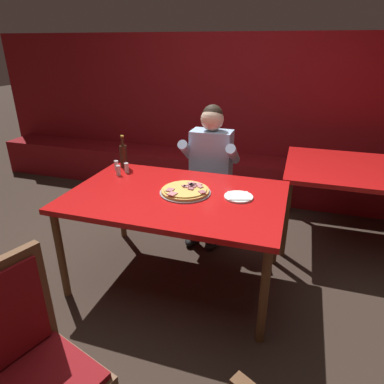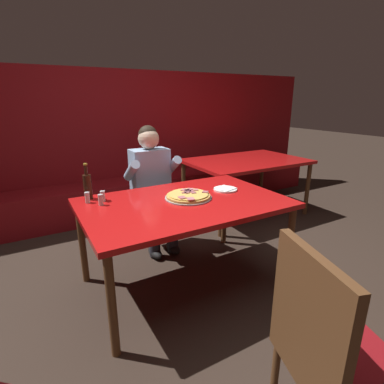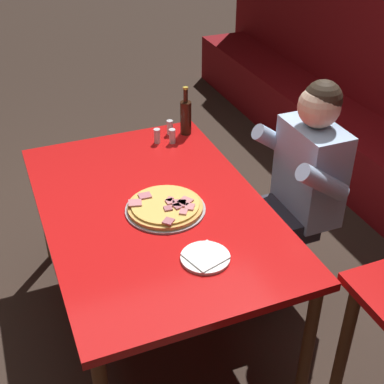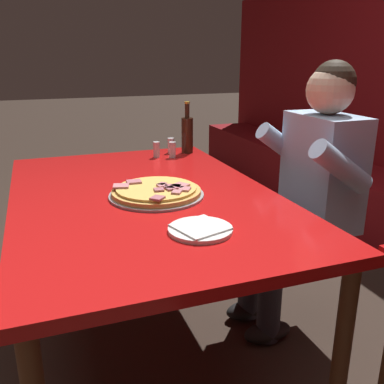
# 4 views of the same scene
# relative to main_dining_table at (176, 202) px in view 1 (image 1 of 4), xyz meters

# --- Properties ---
(ground_plane) EXTENTS (24.00, 24.00, 0.00)m
(ground_plane) POSITION_rel_main_dining_table_xyz_m (0.00, 0.00, -0.69)
(ground_plane) COLOR #33261E
(booth_wall_panel) EXTENTS (6.80, 0.16, 1.90)m
(booth_wall_panel) POSITION_rel_main_dining_table_xyz_m (0.00, 2.18, 0.26)
(booth_wall_panel) COLOR maroon
(booth_wall_panel) RESTS_ON ground_plane
(booth_bench) EXTENTS (6.46, 0.48, 0.46)m
(booth_bench) POSITION_rel_main_dining_table_xyz_m (0.00, 1.86, -0.46)
(booth_bench) COLOR maroon
(booth_bench) RESTS_ON ground_plane
(main_dining_table) EXTENTS (1.59, 1.04, 0.75)m
(main_dining_table) POSITION_rel_main_dining_table_xyz_m (0.00, 0.00, 0.00)
(main_dining_table) COLOR brown
(main_dining_table) RESTS_ON ground_plane
(pizza) EXTENTS (0.38, 0.38, 0.05)m
(pizza) POSITION_rel_main_dining_table_xyz_m (0.06, 0.04, 0.08)
(pizza) COLOR #9E9EA3
(pizza) RESTS_ON main_dining_table
(plate_white_paper) EXTENTS (0.21, 0.21, 0.02)m
(plate_white_paper) POSITION_rel_main_dining_table_xyz_m (0.46, 0.08, 0.07)
(plate_white_paper) COLOR white
(plate_white_paper) RESTS_ON main_dining_table
(beer_bottle) EXTENTS (0.07, 0.07, 0.29)m
(beer_bottle) POSITION_rel_main_dining_table_xyz_m (-0.65, 0.42, 0.18)
(beer_bottle) COLOR black
(beer_bottle) RESTS_ON main_dining_table
(shaker_oregano) EXTENTS (0.04, 0.04, 0.09)m
(shaker_oregano) POSITION_rel_main_dining_table_xyz_m (-0.67, 0.33, 0.10)
(shaker_oregano) COLOR silver
(shaker_oregano) RESTS_ON main_dining_table
(shaker_black_pepper) EXTENTS (0.04, 0.04, 0.09)m
(shaker_black_pepper) POSITION_rel_main_dining_table_xyz_m (-0.56, 0.31, 0.10)
(shaker_black_pepper) COLOR silver
(shaker_black_pepper) RESTS_ON main_dining_table
(shaker_parmesan) EXTENTS (0.04, 0.04, 0.09)m
(shaker_parmesan) POSITION_rel_main_dining_table_xyz_m (-0.60, 0.23, 0.10)
(shaker_parmesan) COLOR silver
(shaker_parmesan) RESTS_ON main_dining_table
(diner_seated_blue_shirt) EXTENTS (0.53, 0.53, 1.27)m
(diner_seated_blue_shirt) POSITION_rel_main_dining_table_xyz_m (0.05, 0.76, 0.02)
(diner_seated_blue_shirt) COLOR black
(diner_seated_blue_shirt) RESTS_ON ground_plane
(dining_chair_near_right) EXTENTS (0.55, 0.55, 1.02)m
(dining_chair_near_right) POSITION_rel_main_dining_table_xyz_m (-0.13, -1.44, -0.09)
(dining_chair_near_right) COLOR brown
(dining_chair_near_right) RESTS_ON ground_plane
(background_dining_table) EXTENTS (1.54, 1.02, 0.75)m
(background_dining_table) POSITION_rel_main_dining_table_xyz_m (1.50, 1.05, -0.00)
(background_dining_table) COLOR brown
(background_dining_table) RESTS_ON ground_plane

